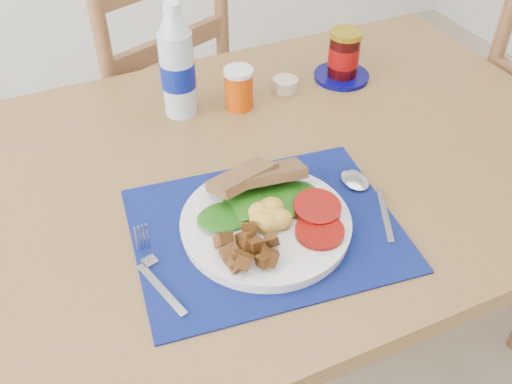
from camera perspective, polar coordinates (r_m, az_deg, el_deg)
table at (r=1.17m, az=0.15°, el=-0.29°), size 1.40×0.90×0.75m
chair_far at (r=1.72m, az=-10.70°, el=10.88°), size 0.56×0.55×1.18m
placemat at (r=0.98m, az=0.97°, el=-3.71°), size 0.48×0.40×0.00m
breakfast_plate at (r=0.96m, az=0.78°, el=-3.03°), size 0.29×0.29×0.07m
fork at (r=0.92m, az=-10.19°, el=-7.80°), size 0.05×0.18×0.00m
spoon at (r=1.06m, az=10.65°, el=0.14°), size 0.07×0.20×0.01m
water_bottle at (r=1.22m, az=-7.88°, el=12.26°), size 0.07×0.07×0.25m
juice_glass at (r=1.26m, az=-1.72°, el=10.22°), size 0.06×0.06×0.09m
ramekin at (r=1.34m, az=2.95°, el=10.68°), size 0.06×0.06×0.03m
jam_on_saucer at (r=1.38m, az=8.74°, el=13.11°), size 0.13×0.13×0.12m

